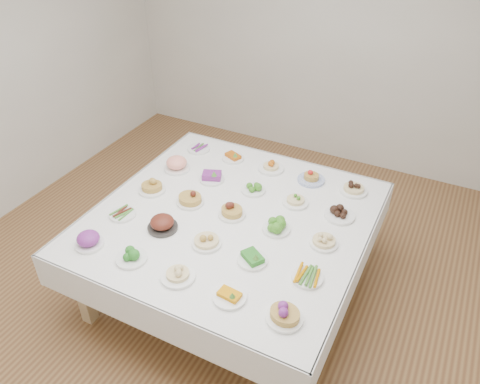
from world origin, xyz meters
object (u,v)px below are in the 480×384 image
at_px(dish_12, 232,209).
at_px(display_table, 231,223).
at_px(dish_0, 89,240).
at_px(dish_24, 354,186).

bearing_deg(dish_12, display_table, -118.14).
relative_size(dish_0, dish_24, 0.87).
bearing_deg(dish_0, display_table, 45.76).
bearing_deg(dish_0, dish_12, 45.87).
height_order(display_table, dish_12, dish_12).
height_order(dish_0, dish_24, dish_24).
xyz_separation_m(dish_12, dish_24, (0.74, 0.73, -0.00)).
distance_m(display_table, dish_0, 1.05).
distance_m(display_table, dish_24, 1.06).
xyz_separation_m(display_table, dish_0, (-0.73, -0.75, 0.12)).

